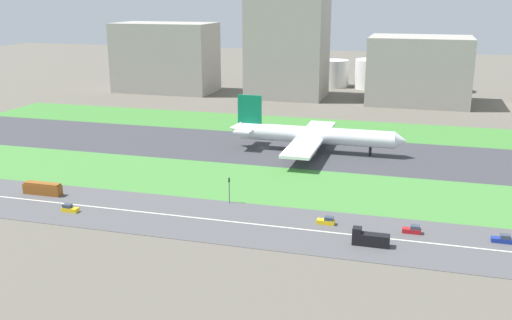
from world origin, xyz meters
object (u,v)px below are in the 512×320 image
Objects in this scene: car_4 at (413,230)px; office_tower at (419,70)px; fuel_tank_west at (334,73)px; fuel_tank_centre at (376,74)px; airliner at (311,135)px; car_2 at (327,221)px; bus_1 at (43,189)px; hangar_building at (288,49)px; traffic_light at (229,188)px; car_1 at (69,209)px; terminal_building at (166,57)px; truck_1 at (370,239)px; fuel_tank_east at (442,77)px; car_3 at (502,239)px.

office_tower is (-2.59, 182.00, 16.36)m from car_4.
fuel_tank_west is 0.68× the size of fuel_tank_centre.
airliner is 14.77× the size of car_2.
bus_1 is 0.66× the size of fuel_tank_west.
hangar_building is (29.62, 182.00, 24.70)m from bus_1.
office_tower is at bearing 75.06° from traffic_light.
bus_1 is 2.64× the size of car_1.
terminal_building reaches higher than car_4.
truck_1 is 0.16× the size of office_tower.
truck_1 is 1.17× the size of traffic_light.
car_2 is 229.47m from fuel_tank_west.
fuel_tank_centre is 38.50m from fuel_tank_east.
terminal_building is (-125.44, 182.00, 18.89)m from car_2.
fuel_tank_west is at bearing 103.28° from car_4.
bus_1 is 81.89m from car_2.
airliner is at bearing -122.57° from car_1.
bus_1 is 0.52× the size of fuel_tank_east.
car_3 is 1.00× the size of car_2.
terminal_building is 2.21× the size of fuel_tank_centre.
office_tower is (46.43, 174.01, 12.99)m from traffic_light.
fuel_tank_east is (20.02, 237.00, 6.53)m from truck_1.
truck_1 is 0.38× the size of fuel_tank_east.
terminal_building is at bearing -54.50° from truck_1.
fuel_tank_centre is at bearing 0.00° from fuel_tank_west.
hangar_building reaches higher than bus_1.
car_3 is at bearing -62.91° from hangar_building.
bus_1 is (-65.01, -68.00, -4.41)m from airliner.
truck_1 is at bearing -54.50° from terminal_building.
car_1 is 244.53m from fuel_tank_centre.
fuel_tank_east is (48.39, 159.00, 1.97)m from airliner.
bus_1 is 18.21m from car_1.
fuel_tank_east reaches higher than car_4.
fuel_tank_west reaches higher than traffic_light.
car_1 is 0.17× the size of fuel_tank_centre.
car_3 is 1.00× the size of car_4.
office_tower reaches higher than car_1.
airliner is 159.33m from fuel_tank_centre.
airliner reaches higher than car_1.
office_tower reaches higher than bus_1.
fuel_tank_east is at bearing 28.24° from hangar_building.
car_1 is 42.58m from traffic_light.
office_tower is 52.26m from fuel_tank_centre.
truck_1 is 0.16× the size of hangar_building.
airliner is 3.67× the size of fuel_tank_west.
car_2 is at bearing -76.06° from airliner.
fuel_tank_east is at bearing -94.83° from truck_1.
airliner is 70.26m from car_2.
fuel_tank_west is (-15.93, 159.00, 1.96)m from airliner.
car_2 is 183.64m from office_tower.
traffic_light is at bearing 170.74° from car_4.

